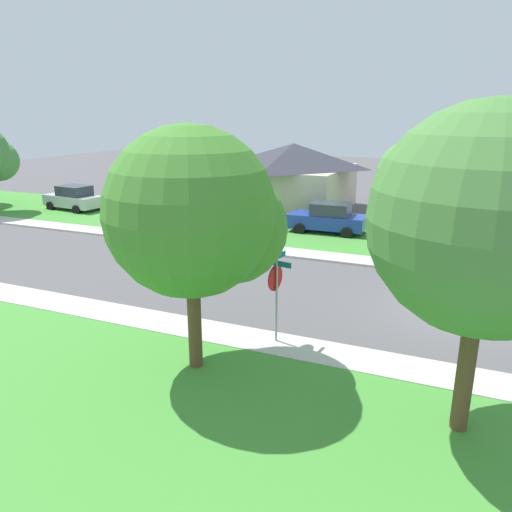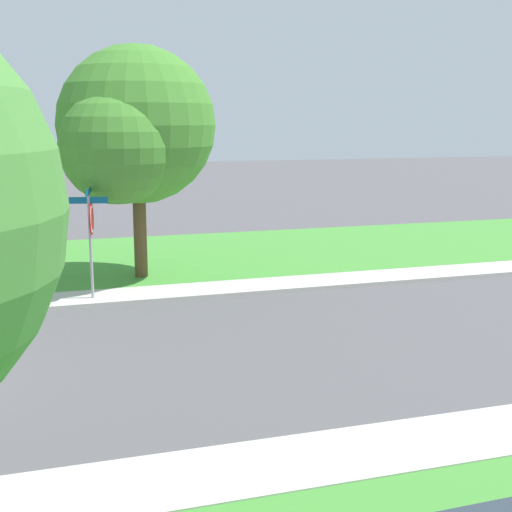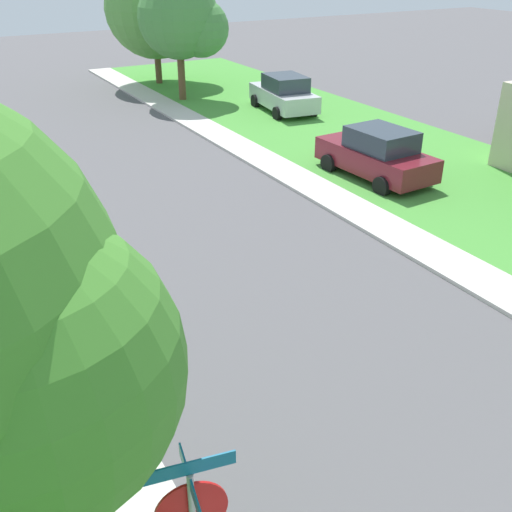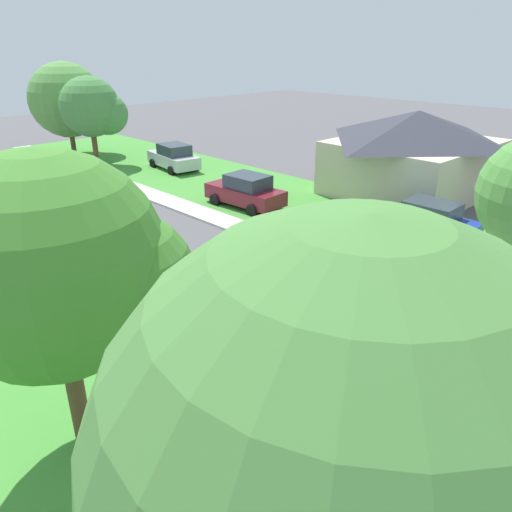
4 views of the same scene
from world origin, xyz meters
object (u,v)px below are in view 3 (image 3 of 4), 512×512
object	(u,v)px
car_silver_kerbside_mid	(284,94)
tree_sidewalk_near	(184,20)
tree_across_left	(161,11)
car_maroon_near_corner	(377,154)

from	to	relation	value
car_silver_kerbside_mid	tree_sidewalk_near	distance (m)	6.18
car_silver_kerbside_mid	tree_across_left	bearing A→B (deg)	105.27
tree_sidewalk_near	car_maroon_near_corner	bearing A→B (deg)	-86.53
car_silver_kerbside_mid	car_maroon_near_corner	size ratio (longest dim) A/B	1.03
car_silver_kerbside_mid	car_maroon_near_corner	distance (m)	9.54
car_maroon_near_corner	tree_sidewalk_near	bearing A→B (deg)	93.47
car_maroon_near_corner	tree_sidewalk_near	size ratio (longest dim) A/B	0.73
car_silver_kerbside_mid	car_maroon_near_corner	world-z (taller)	same
car_silver_kerbside_mid	tree_sidewalk_near	xyz separation A→B (m)	(-2.98, 4.49, 3.01)
car_maroon_near_corner	tree_across_left	world-z (taller)	tree_across_left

